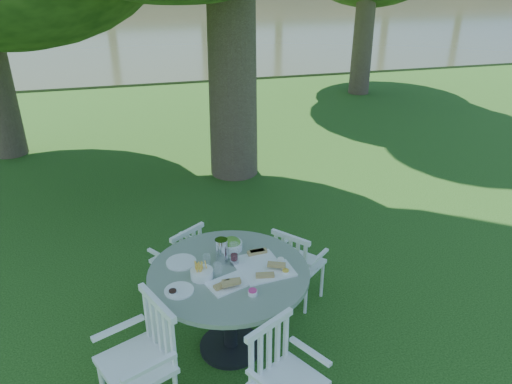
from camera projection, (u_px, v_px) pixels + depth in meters
ground at (260, 267)px, 5.68m from camera, size 140.00×140.00×0.00m
table at (229, 287)px, 4.23m from camera, size 1.35×1.35×0.83m
chair_ne at (295, 262)px, 4.89m from camera, size 0.57×0.57×0.83m
chair_nw at (182, 257)px, 4.97m from camera, size 0.57×0.56×0.83m
chair_sw at (147, 351)px, 3.66m from camera, size 0.63×0.65×0.99m
chair_se at (280, 371)px, 3.57m from camera, size 0.61×0.59×0.90m
tableware at (226, 263)px, 4.19m from camera, size 1.09×0.83×0.22m
river at (149, 21)px, 25.78m from camera, size 100.00×28.00×0.12m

